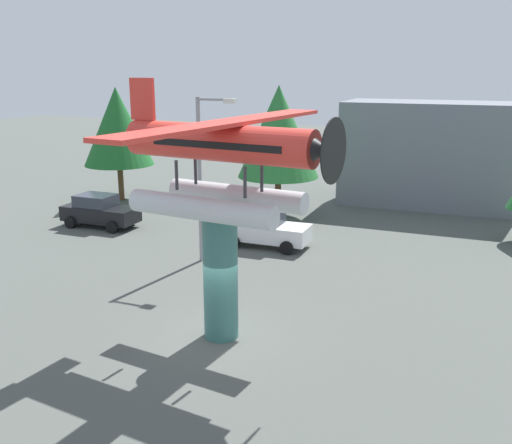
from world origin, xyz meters
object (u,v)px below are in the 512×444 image
at_px(car_mid_white, 265,228).
at_px(tree_east, 279,132).
at_px(tree_west, 117,126).
at_px(display_pedestal, 221,276).
at_px(storefront_building, 429,154).
at_px(floatplane_monument, 222,159).
at_px(car_near_black, 99,211).
at_px(streetlight_primary, 204,168).

bearing_deg(car_mid_white, tree_east, 103.79).
bearing_deg(tree_west, display_pedestal, -46.92).
distance_m(car_mid_white, storefront_building, 14.03).
relative_size(floatplane_monument, tree_west, 1.43).
bearing_deg(car_near_black, car_mid_white, 0.15).
height_order(floatplane_monument, tree_east, floatplane_monument).
height_order(display_pedestal, car_mid_white, display_pedestal).
bearing_deg(streetlight_primary, display_pedestal, -59.48).
height_order(car_mid_white, tree_east, tree_east).
height_order(storefront_building, tree_west, tree_west).
xyz_separation_m(car_near_black, storefront_building, (16.00, 12.34, 2.33)).
bearing_deg(floatplane_monument, display_pedestal, 180.00).
bearing_deg(tree_west, car_mid_white, -25.68).
bearing_deg(tree_east, car_near_black, -145.03).
distance_m(car_mid_white, streetlight_primary, 4.89).
relative_size(car_near_black, streetlight_primary, 0.58).
xyz_separation_m(car_near_black, streetlight_primary, (8.04, -3.11, 3.37)).
bearing_deg(storefront_building, streetlight_primary, -117.25).
distance_m(floatplane_monument, car_near_black, 16.20).
bearing_deg(car_mid_white, tree_west, 154.32).
distance_m(floatplane_monument, storefront_building, 22.52).
bearing_deg(car_mid_white, storefront_building, 62.88).
distance_m(car_near_black, tree_west, 7.68).
bearing_deg(storefront_building, tree_east, -139.68).
bearing_deg(tree_east, storefront_building, 40.32).
height_order(display_pedestal, storefront_building, storefront_building).
height_order(display_pedestal, floatplane_monument, floatplane_monument).
bearing_deg(storefront_building, car_mid_white, -117.12).
height_order(display_pedestal, streetlight_primary, streetlight_primary).
height_order(floatplane_monument, car_near_black, floatplane_monument).
relative_size(car_near_black, tree_west, 0.58).
relative_size(storefront_building, tree_east, 1.41).
bearing_deg(car_mid_white, car_near_black, -179.85).
height_order(floatplane_monument, tree_west, floatplane_monument).
height_order(floatplane_monument, storefront_building, floatplane_monument).
height_order(display_pedestal, tree_west, tree_west).
height_order(streetlight_primary, tree_east, tree_east).
bearing_deg(tree_east, car_mid_white, -76.21).
height_order(car_near_black, tree_west, tree_west).
xyz_separation_m(display_pedestal, car_mid_white, (-2.21, 9.68, -1.18)).
xyz_separation_m(display_pedestal, tree_west, (-14.65, 15.66, 2.75)).
bearing_deg(car_near_black, display_pedestal, -39.06).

